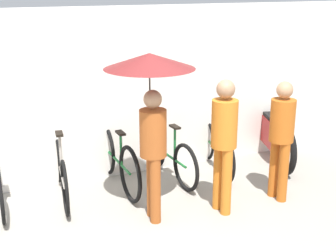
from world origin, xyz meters
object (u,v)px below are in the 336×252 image
(parked_bicycle_4, at_px, (216,148))
(parked_bicycle_2, at_px, (117,160))
(pedestrian_center, at_px, (224,136))
(parked_bicycle_1, at_px, (61,170))
(parked_bicycle_3, at_px, (169,155))
(pedestrian_trailing, at_px, (282,132))
(pedestrian_leading, at_px, (151,89))
(motorcycle, at_px, (273,134))

(parked_bicycle_4, bearing_deg, parked_bicycle_2, 100.35)
(parked_bicycle_2, relative_size, pedestrian_center, 1.07)
(parked_bicycle_1, bearing_deg, parked_bicycle_3, -84.08)
(parked_bicycle_3, bearing_deg, pedestrian_trailing, -142.86)
(parked_bicycle_2, height_order, pedestrian_center, pedestrian_center)
(parked_bicycle_1, relative_size, pedestrian_center, 1.04)
(parked_bicycle_4, bearing_deg, parked_bicycle_3, 101.11)
(pedestrian_leading, bearing_deg, parked_bicycle_3, 64.03)
(parked_bicycle_1, xyz_separation_m, motorcycle, (3.47, 0.11, 0.03))
(parked_bicycle_2, distance_m, parked_bicycle_3, 0.80)
(parked_bicycle_4, distance_m, pedestrian_center, 1.53)
(parked_bicycle_1, bearing_deg, parked_bicycle_2, -83.04)
(parked_bicycle_2, relative_size, parked_bicycle_4, 1.14)
(parked_bicycle_1, distance_m, motorcycle, 3.47)
(parked_bicycle_2, bearing_deg, motorcycle, -90.25)
(parked_bicycle_1, bearing_deg, pedestrian_leading, -131.01)
(parked_bicycle_3, distance_m, pedestrian_trailing, 1.72)
(parked_bicycle_4, bearing_deg, parked_bicycle_1, 100.79)
(parked_bicycle_2, height_order, pedestrian_leading, pedestrian_leading)
(pedestrian_leading, xyz_separation_m, pedestrian_trailing, (1.73, -0.20, -0.69))
(parked_bicycle_1, height_order, pedestrian_center, pedestrian_center)
(parked_bicycle_2, relative_size, parked_bicycle_3, 1.09)
(parked_bicycle_2, relative_size, motorcycle, 0.92)
(pedestrian_leading, bearing_deg, parked_bicycle_4, 42.10)
(parked_bicycle_2, bearing_deg, parked_bicycle_4, -91.58)
(pedestrian_trailing, xyz_separation_m, motorcycle, (0.80, 1.29, -0.52))
(pedestrian_trailing, bearing_deg, parked_bicycle_4, 96.85)
(parked_bicycle_3, relative_size, pedestrian_leading, 0.83)
(parked_bicycle_1, bearing_deg, parked_bicycle_4, -83.92)
(parked_bicycle_1, bearing_deg, motorcycle, -83.03)
(parked_bicycle_2, distance_m, pedestrian_leading, 1.59)
(parked_bicycle_4, height_order, pedestrian_leading, pedestrian_leading)
(parked_bicycle_3, height_order, motorcycle, parked_bicycle_3)
(parked_bicycle_3, xyz_separation_m, parked_bicycle_4, (0.80, 0.02, -0.00))
(pedestrian_center, distance_m, pedestrian_trailing, 0.87)
(pedestrian_leading, bearing_deg, pedestrian_trailing, 0.29)
(parked_bicycle_2, xyz_separation_m, motorcycle, (2.68, 0.08, 0.01))
(parked_bicycle_4, distance_m, motorcycle, 1.09)
(parked_bicycle_4, bearing_deg, pedestrian_center, 164.83)
(pedestrian_center, bearing_deg, pedestrian_leading, 158.57)
(parked_bicycle_1, height_order, parked_bicycle_4, parked_bicycle_1)
(pedestrian_leading, height_order, pedestrian_trailing, pedestrian_leading)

